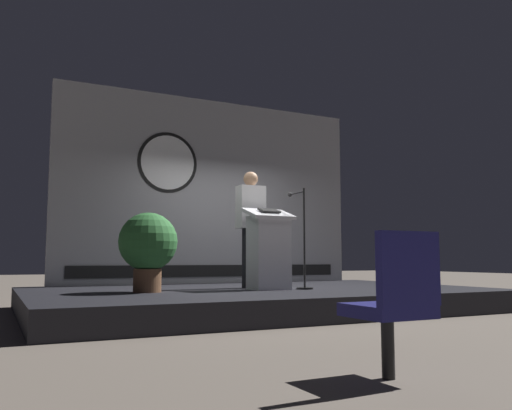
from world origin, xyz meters
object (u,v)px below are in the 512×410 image
object	(u,v)px
potted_plant	(148,245)
audience_chair_left	(395,298)
speaker_person	(251,228)
podium	(269,250)
microphone_stand	(302,253)

from	to	relation	value
potted_plant	audience_chair_left	distance (m)	4.31
speaker_person	podium	bearing A→B (deg)	-84.18
speaker_person	microphone_stand	world-z (taller)	speaker_person
microphone_stand	audience_chair_left	xyz separation A→B (m)	(-1.80, -4.01, -0.31)
speaker_person	potted_plant	xyz separation A→B (m)	(-1.63, -0.31, -0.28)
speaker_person	potted_plant	size ratio (longest dim) A/B	1.69
microphone_stand	audience_chair_left	distance (m)	4.40
audience_chair_left	podium	bearing A→B (deg)	72.42
speaker_person	potted_plant	distance (m)	1.69
podium	potted_plant	distance (m)	1.69
podium	microphone_stand	world-z (taller)	microphone_stand
microphone_stand	potted_plant	distance (m)	2.20
podium	microphone_stand	xyz separation A→B (m)	(0.50, -0.09, -0.05)
podium	potted_plant	xyz separation A→B (m)	(-1.68, 0.17, 0.05)
microphone_stand	speaker_person	bearing A→B (deg)	133.52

